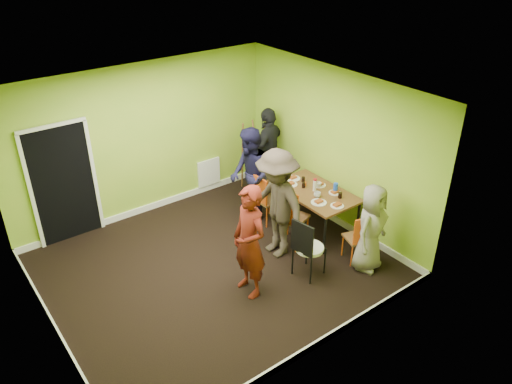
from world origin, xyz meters
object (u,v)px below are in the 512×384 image
at_px(chair_left_near, 290,214).
at_px(orange_bottle, 305,184).
at_px(thermos, 315,185).
at_px(person_left_far, 250,176).
at_px(chair_back_end, 272,165).
at_px(person_front_end, 371,228).
at_px(dining_table, 315,194).
at_px(blue_bottle, 336,188).
at_px(easel, 253,156).
at_px(chair_front_end, 360,236).
at_px(person_left_near, 277,204).
at_px(person_standing, 249,242).
at_px(person_back_end, 269,152).
at_px(chair_bentwood, 307,246).
at_px(chair_left_far, 265,197).

bearing_deg(chair_left_near, orange_bottle, 101.10).
bearing_deg(chair_left_near, thermos, 85.04).
bearing_deg(chair_left_near, person_left_far, 160.51).
relative_size(chair_back_end, person_front_end, 0.68).
relative_size(thermos, orange_bottle, 2.82).
xyz_separation_m(dining_table, person_front_end, (-0.08, -1.35, 0.03)).
relative_size(thermos, blue_bottle, 1.13).
xyz_separation_m(easel, thermos, (0.01, -1.78, 0.09)).
bearing_deg(blue_bottle, chair_front_end, -110.82).
bearing_deg(person_left_far, person_left_near, 4.95).
xyz_separation_m(easel, person_left_near, (-0.99, -1.98, 0.16)).
height_order(person_standing, person_front_end, person_standing).
distance_m(easel, orange_bottle, 1.55).
relative_size(chair_front_end, person_left_near, 0.47).
distance_m(person_left_far, person_back_end, 1.07).
distance_m(chair_left_near, person_left_far, 1.13).
relative_size(chair_back_end, easel, 0.63).
xyz_separation_m(dining_table, chair_back_end, (0.12, 1.34, -0.00)).
bearing_deg(blue_bottle, chair_back_end, 94.63).
height_order(chair_front_end, blue_bottle, blue_bottle).
height_order(chair_bentwood, person_left_far, person_left_far).
bearing_deg(chair_back_end, person_front_end, 75.04).
xyz_separation_m(thermos, person_left_far, (-0.70, 0.92, 0.03)).
bearing_deg(chair_front_end, person_back_end, 101.26).
xyz_separation_m(easel, blue_bottle, (0.25, -2.04, 0.08)).
bearing_deg(blue_bottle, chair_left_near, 175.15).
xyz_separation_m(thermos, person_standing, (-1.93, -0.73, 0.02)).
distance_m(person_left_near, person_front_end, 1.49).
height_order(chair_bentwood, person_front_end, person_front_end).
distance_m(chair_left_near, chair_back_end, 1.71).
height_order(chair_front_end, thermos, thermos).
bearing_deg(dining_table, chair_bentwood, -137.26).
xyz_separation_m(chair_back_end, person_standing, (-2.04, -2.05, 0.18)).
relative_size(chair_bentwood, blue_bottle, 5.72).
distance_m(chair_left_near, person_back_end, 1.94).
xyz_separation_m(chair_left_near, chair_bentwood, (-0.32, -0.78, -0.05)).
distance_m(chair_left_far, easel, 1.28).
distance_m(dining_table, blue_bottle, 0.38).
bearing_deg(chair_bentwood, dining_table, 122.58).
bearing_deg(orange_bottle, person_left_near, -156.81).
relative_size(dining_table, person_front_end, 1.04).
bearing_deg(orange_bottle, blue_bottle, -63.71).
relative_size(easel, person_front_end, 1.06).
bearing_deg(chair_front_end, person_standing, -176.50).
bearing_deg(chair_bentwood, chair_left_near, 147.30).
bearing_deg(person_left_far, blue_bottle, 58.55).
bearing_deg(chair_left_near, chair_front_end, 11.16).
height_order(chair_front_end, person_left_near, person_left_near).
relative_size(chair_left_near, chair_back_end, 1.12).
xyz_separation_m(person_left_near, person_front_end, (0.91, -1.17, -0.20)).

